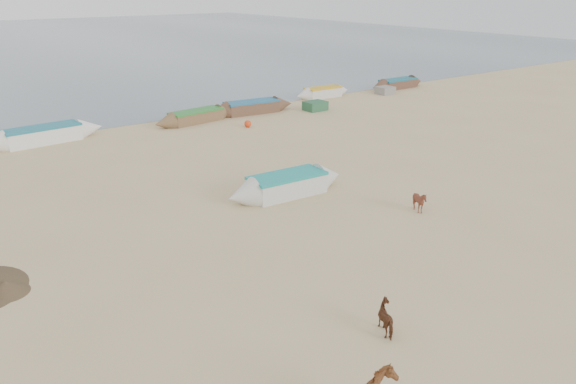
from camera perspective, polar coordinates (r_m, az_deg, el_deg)
name	(u,v)px	position (r m, az deg, el deg)	size (l,w,h in m)	color
ground	(358,253)	(19.26, 7.13, -6.15)	(140.00, 140.00, 0.00)	tan
calf_front	(420,201)	(22.83, 13.23, -0.94)	(0.73, 0.82, 0.91)	#57291B
calf_right	(389,318)	(15.18, 10.25, -12.49)	(0.81, 0.69, 0.81)	#542F1B
near_canoe	(287,185)	(24.04, -0.09, 0.76)	(5.66, 1.40, 0.93)	silver
waterline_canoes	(104,129)	(35.25, -18.15, 6.12)	(54.79, 4.08, 0.97)	brown
beach_clutter	(200,121)	(36.51, -8.96, 7.14)	(45.77, 5.91, 0.64)	#357233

